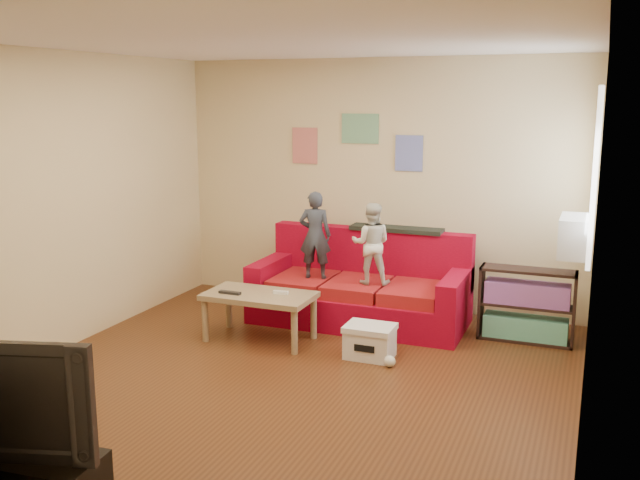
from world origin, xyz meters
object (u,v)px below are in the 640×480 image
at_px(child_b, 371,244).
at_px(bookshelf, 526,309).
at_px(child_a, 315,235).
at_px(coffee_table, 259,300).
at_px(file_box, 370,341).
at_px(sofa, 362,290).

relative_size(child_b, bookshelf, 0.93).
distance_m(child_a, coffee_table, 0.96).
distance_m(coffee_table, file_box, 1.15).
xyz_separation_m(child_b, coffee_table, (-0.86, -0.77, -0.47)).
height_order(child_b, coffee_table, child_b).
bearing_deg(child_b, coffee_table, 28.43).
relative_size(sofa, bookshelf, 2.46).
relative_size(child_a, file_box, 2.07).
bearing_deg(child_a, child_b, 167.64).
distance_m(child_a, bookshelf, 2.19).
relative_size(coffee_table, file_box, 2.37).
distance_m(bookshelf, file_box, 1.59).
xyz_separation_m(child_b, file_box, (0.26, -0.83, -0.71)).
xyz_separation_m(child_a, child_b, (0.60, 0.00, -0.04)).
height_order(child_a, file_box, child_a).
relative_size(sofa, child_a, 2.40).
distance_m(child_a, file_box, 1.41).
distance_m(child_a, child_b, 0.60).
bearing_deg(file_box, bookshelf, 37.91).
height_order(child_a, coffee_table, child_a).
bearing_deg(child_b, sofa, -62.89).
height_order(coffee_table, file_box, coffee_table).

